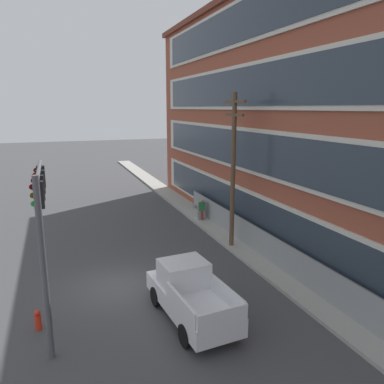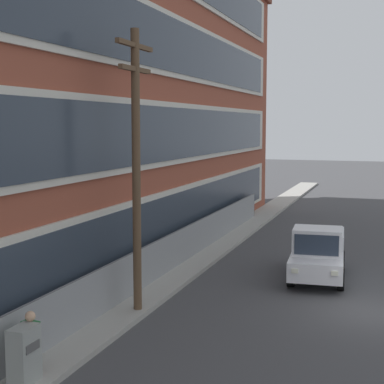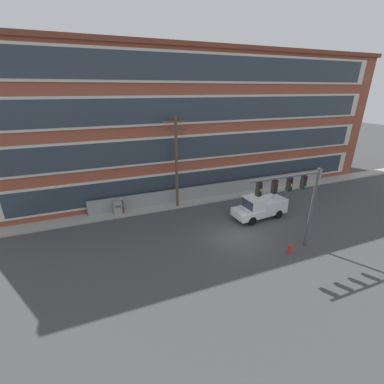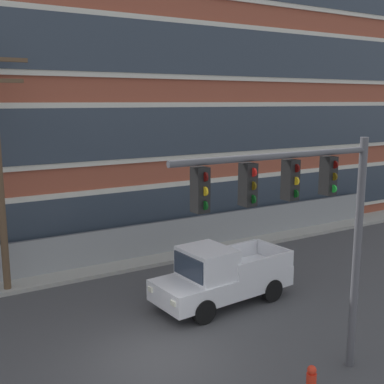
{
  "view_description": "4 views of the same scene",
  "coord_description": "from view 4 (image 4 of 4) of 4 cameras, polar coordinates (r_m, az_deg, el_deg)",
  "views": [
    {
      "loc": [
        15.89,
        -2.32,
        7.96
      ],
      "look_at": [
        -1.46,
        4.13,
        3.78
      ],
      "focal_mm": 35.0,
      "sensor_mm": 36.0,
      "label": 1
    },
    {
      "loc": [
        -18.97,
        -0.48,
        5.93
      ],
      "look_at": [
        -1.68,
        5.49,
        3.82
      ],
      "focal_mm": 55.0,
      "sensor_mm": 36.0,
      "label": 2
    },
    {
      "loc": [
        -9.66,
        -15.1,
        10.93
      ],
      "look_at": [
        -1.8,
        5.0,
        2.24
      ],
      "focal_mm": 24.0,
      "sensor_mm": 36.0,
      "label": 3
    },
    {
      "loc": [
        -5.35,
        -10.72,
        6.9
      ],
      "look_at": [
        3.91,
        4.68,
        3.49
      ],
      "focal_mm": 45.0,
      "sensor_mm": 36.0,
      "label": 4
    }
  ],
  "objects": [
    {
      "name": "ground_plane",
      "position": [
        13.83,
        -4.12,
        -19.22
      ],
      "size": [
        160.0,
        160.0,
        0.0
      ],
      "primitive_type": "plane",
      "color": "#424244"
    },
    {
      "name": "traffic_signal_mast",
      "position": [
        11.27,
        13.27,
        -1.79
      ],
      "size": [
        5.5,
        0.43,
        6.04
      ],
      "color": "#4C4C51",
      "rests_on": "ground"
    },
    {
      "name": "sidewalk_building_side",
      "position": [
        20.15,
        -13.93,
        -9.36
      ],
      "size": [
        80.0,
        1.68,
        0.16
      ],
      "primitive_type": "cube",
      "color": "#9E9B93",
      "rests_on": "ground"
    },
    {
      "name": "fire_hydrant",
      "position": [
        12.54,
        13.95,
        -20.92
      ],
      "size": [
        0.24,
        0.24,
        0.78
      ],
      "color": "red",
      "rests_on": "ground"
    },
    {
      "name": "brick_mill_building",
      "position": [
        24.31,
        -15.03,
        11.51
      ],
      "size": [
        43.04,
        9.19,
        14.72
      ],
      "color": "brown",
      "rests_on": "ground"
    },
    {
      "name": "pickup_truck_white",
      "position": [
        16.74,
        3.36,
        -10.01
      ],
      "size": [
        5.14,
        2.32,
        2.09
      ],
      "color": "silver",
      "rests_on": "ground"
    },
    {
      "name": "chain_link_fence",
      "position": [
        21.22,
        -6.36,
        -5.93
      ],
      "size": [
        27.96,
        0.06,
        1.63
      ],
      "color": "gray",
      "rests_on": "ground"
    }
  ]
}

